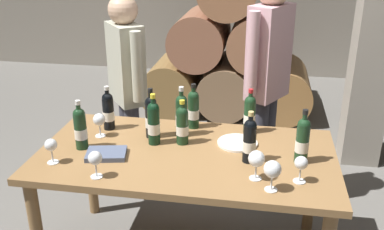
{
  "coord_description": "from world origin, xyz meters",
  "views": [
    {
      "loc": [
        0.41,
        -2.22,
        1.93
      ],
      "look_at": [
        0.0,
        0.2,
        0.91
      ],
      "focal_mm": 41.28,
      "sensor_mm": 36.0,
      "label": 1
    }
  ],
  "objects_px": {
    "sommelier_presenting": "(268,71)",
    "taster_seated_left": "(127,81)",
    "wine_bottle_2": "(108,111)",
    "wine_bottle_5": "(193,109)",
    "serving_plate": "(237,143)",
    "dining_table": "(186,166)",
    "wine_bottle_1": "(302,140)",
    "wine_bottle_6": "(80,128)",
    "wine_glass_5": "(99,120)",
    "wine_glass_2": "(272,170)",
    "wine_bottle_7": "(250,140)",
    "wine_bottle_9": "(154,123)",
    "wine_glass_1": "(301,164)",
    "wine_bottle_0": "(250,114)",
    "wine_bottle_4": "(151,116)",
    "tasting_notebook": "(106,154)",
    "wine_glass_4": "(257,159)",
    "wine_bottle_3": "(182,125)",
    "wine_glass_3": "(95,159)"
  },
  "relations": [
    {
      "from": "sommelier_presenting",
      "to": "taster_seated_left",
      "type": "distance_m",
      "value": 1.01
    },
    {
      "from": "wine_bottle_2",
      "to": "wine_bottle_5",
      "type": "xyz_separation_m",
      "value": [
        0.53,
        0.11,
        0.0
      ]
    },
    {
      "from": "wine_bottle_2",
      "to": "serving_plate",
      "type": "xyz_separation_m",
      "value": [
        0.83,
        -0.09,
        -0.12
      ]
    },
    {
      "from": "dining_table",
      "to": "wine_bottle_5",
      "type": "relative_size",
      "value": 5.78
    },
    {
      "from": "wine_bottle_1",
      "to": "wine_bottle_2",
      "type": "relative_size",
      "value": 1.08
    },
    {
      "from": "dining_table",
      "to": "wine_bottle_1",
      "type": "xyz_separation_m",
      "value": [
        0.64,
        -0.01,
        0.22
      ]
    },
    {
      "from": "wine_bottle_6",
      "to": "wine_glass_5",
      "type": "height_order",
      "value": "wine_bottle_6"
    },
    {
      "from": "wine_bottle_6",
      "to": "wine_glass_5",
      "type": "distance_m",
      "value": 0.18
    },
    {
      "from": "wine_glass_2",
      "to": "sommelier_presenting",
      "type": "relative_size",
      "value": 0.09
    },
    {
      "from": "dining_table",
      "to": "wine_bottle_2",
      "type": "bearing_deg",
      "value": 155.98
    },
    {
      "from": "wine_glass_2",
      "to": "taster_seated_left",
      "type": "xyz_separation_m",
      "value": [
        -1.05,
        1.04,
        0.05
      ]
    },
    {
      "from": "serving_plate",
      "to": "wine_bottle_6",
      "type": "bearing_deg",
      "value": -167.07
    },
    {
      "from": "wine_bottle_7",
      "to": "sommelier_presenting",
      "type": "distance_m",
      "value": 0.81
    },
    {
      "from": "wine_bottle_5",
      "to": "wine_bottle_9",
      "type": "relative_size",
      "value": 0.94
    },
    {
      "from": "wine_bottle_6",
      "to": "wine_glass_1",
      "type": "xyz_separation_m",
      "value": [
        1.23,
        -0.17,
        -0.03
      ]
    },
    {
      "from": "wine_bottle_0",
      "to": "serving_plate",
      "type": "height_order",
      "value": "wine_bottle_0"
    },
    {
      "from": "wine_bottle_4",
      "to": "wine_glass_5",
      "type": "height_order",
      "value": "wine_bottle_4"
    },
    {
      "from": "wine_glass_2",
      "to": "dining_table",
      "type": "bearing_deg",
      "value": 146.06
    },
    {
      "from": "wine_glass_2",
      "to": "tasting_notebook",
      "type": "bearing_deg",
      "value": 167.55
    },
    {
      "from": "wine_glass_2",
      "to": "wine_glass_4",
      "type": "distance_m",
      "value": 0.12
    },
    {
      "from": "wine_glass_1",
      "to": "tasting_notebook",
      "type": "xyz_separation_m",
      "value": [
        -1.06,
        0.1,
        -0.09
      ]
    },
    {
      "from": "wine_bottle_2",
      "to": "wine_bottle_7",
      "type": "height_order",
      "value": "wine_bottle_7"
    },
    {
      "from": "dining_table",
      "to": "tasting_notebook",
      "type": "relative_size",
      "value": 7.73
    },
    {
      "from": "wine_glass_5",
      "to": "taster_seated_left",
      "type": "bearing_deg",
      "value": 90.68
    },
    {
      "from": "wine_bottle_3",
      "to": "wine_glass_4",
      "type": "xyz_separation_m",
      "value": [
        0.45,
        -0.34,
        -0.01
      ]
    },
    {
      "from": "wine_bottle_5",
      "to": "wine_glass_3",
      "type": "bearing_deg",
      "value": -118.72
    },
    {
      "from": "wine_bottle_7",
      "to": "wine_glass_5",
      "type": "bearing_deg",
      "value": 169.57
    },
    {
      "from": "dining_table",
      "to": "wine_glass_1",
      "type": "xyz_separation_m",
      "value": [
        0.62,
        -0.22,
        0.19
      ]
    },
    {
      "from": "wine_bottle_4",
      "to": "dining_table",
      "type": "bearing_deg",
      "value": -34.88
    },
    {
      "from": "wine_bottle_6",
      "to": "wine_glass_4",
      "type": "height_order",
      "value": "wine_bottle_6"
    },
    {
      "from": "wine_bottle_2",
      "to": "wine_bottle_9",
      "type": "xyz_separation_m",
      "value": [
        0.34,
        -0.16,
        0.01
      ]
    },
    {
      "from": "wine_bottle_7",
      "to": "wine_bottle_1",
      "type": "bearing_deg",
      "value": 7.99
    },
    {
      "from": "wine_bottle_0",
      "to": "wine_bottle_4",
      "type": "height_order",
      "value": "wine_bottle_4"
    },
    {
      "from": "wine_glass_2",
      "to": "serving_plate",
      "type": "distance_m",
      "value": 0.53
    },
    {
      "from": "wine_glass_3",
      "to": "dining_table",
      "type": "bearing_deg",
      "value": 40.86
    },
    {
      "from": "wine_bottle_0",
      "to": "wine_bottle_9",
      "type": "bearing_deg",
      "value": -155.04
    },
    {
      "from": "wine_bottle_1",
      "to": "wine_glass_4",
      "type": "xyz_separation_m",
      "value": [
        -0.24,
        -0.22,
        -0.02
      ]
    },
    {
      "from": "wine_glass_5",
      "to": "wine_bottle_2",
      "type": "bearing_deg",
      "value": 82.16
    },
    {
      "from": "wine_glass_1",
      "to": "wine_glass_5",
      "type": "bearing_deg",
      "value": 163.75
    },
    {
      "from": "wine_bottle_0",
      "to": "wine_bottle_4",
      "type": "xyz_separation_m",
      "value": [
        -0.59,
        -0.17,
        0.01
      ]
    },
    {
      "from": "wine_glass_3",
      "to": "wine_glass_4",
      "type": "distance_m",
      "value": 0.82
    },
    {
      "from": "wine_glass_2",
      "to": "wine_glass_5",
      "type": "xyz_separation_m",
      "value": [
        -1.04,
        0.45,
        -0.01
      ]
    },
    {
      "from": "wine_bottle_4",
      "to": "wine_glass_1",
      "type": "xyz_separation_m",
      "value": [
        0.87,
        -0.39,
        -0.03
      ]
    },
    {
      "from": "wine_bottle_0",
      "to": "wine_bottle_1",
      "type": "xyz_separation_m",
      "value": [
        0.3,
        -0.34,
        0.01
      ]
    },
    {
      "from": "dining_table",
      "to": "wine_glass_2",
      "type": "bearing_deg",
      "value": -33.94
    },
    {
      "from": "dining_table",
      "to": "tasting_notebook",
      "type": "bearing_deg",
      "value": -164.3
    },
    {
      "from": "wine_glass_2",
      "to": "serving_plate",
      "type": "relative_size",
      "value": 0.67
    },
    {
      "from": "wine_bottle_0",
      "to": "wine_glass_1",
      "type": "relative_size",
      "value": 2.01
    },
    {
      "from": "wine_bottle_6",
      "to": "tasting_notebook",
      "type": "distance_m",
      "value": 0.22
    },
    {
      "from": "dining_table",
      "to": "wine_bottle_9",
      "type": "bearing_deg",
      "value": 158.18
    }
  ]
}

